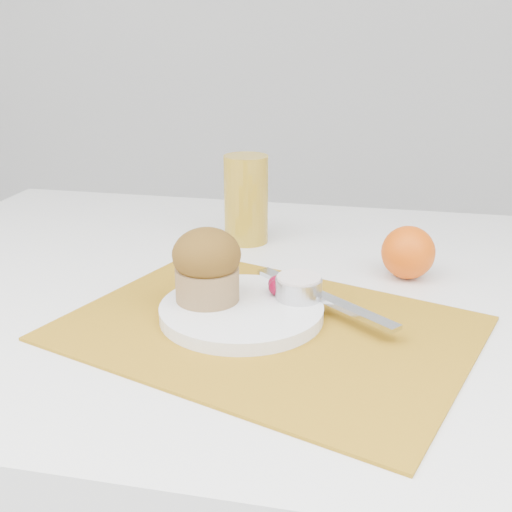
% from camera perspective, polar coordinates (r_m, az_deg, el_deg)
% --- Properties ---
extents(placemat, '(0.51, 0.44, 0.00)m').
position_cam_1_polar(placemat, '(0.72, 0.99, -6.45)').
color(placemat, '#A57316').
rests_on(placemat, table).
extents(plate, '(0.20, 0.20, 0.02)m').
position_cam_1_polar(plate, '(0.74, -1.29, -4.91)').
color(plate, white).
rests_on(plate, placemat).
extents(ramekin, '(0.07, 0.07, 0.02)m').
position_cam_1_polar(ramekin, '(0.75, 3.81, -2.87)').
color(ramekin, '#B8B8BC').
rests_on(ramekin, plate).
extents(cream, '(0.05, 0.05, 0.01)m').
position_cam_1_polar(cream, '(0.75, 3.83, -2.04)').
color(cream, silver).
rests_on(cream, ramekin).
extents(raspberry_near, '(0.02, 0.02, 0.02)m').
position_cam_1_polar(raspberry_near, '(0.77, 1.89, -2.47)').
color(raspberry_near, '#60021B').
rests_on(raspberry_near, plate).
extents(raspberry_far, '(0.02, 0.02, 0.02)m').
position_cam_1_polar(raspberry_far, '(0.76, 1.92, -2.79)').
color(raspberry_far, '#5A0217').
rests_on(raspberry_far, plate).
extents(butter_knife, '(0.18, 0.15, 0.01)m').
position_cam_1_polar(butter_knife, '(0.75, 5.96, -3.64)').
color(butter_knife, '#B6B9BF').
rests_on(butter_knife, plate).
extents(orange, '(0.07, 0.07, 0.07)m').
position_cam_1_polar(orange, '(0.87, 13.37, 0.31)').
color(orange, '#EF5808').
rests_on(orange, table).
extents(juice_glass, '(0.07, 0.07, 0.14)m').
position_cam_1_polar(juice_glass, '(0.98, -0.89, 5.06)').
color(juice_glass, '#B48D21').
rests_on(juice_glass, table).
extents(muffin, '(0.09, 0.09, 0.09)m').
position_cam_1_polar(muffin, '(0.74, -4.39, -0.82)').
color(muffin, '#987549').
rests_on(muffin, plate).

